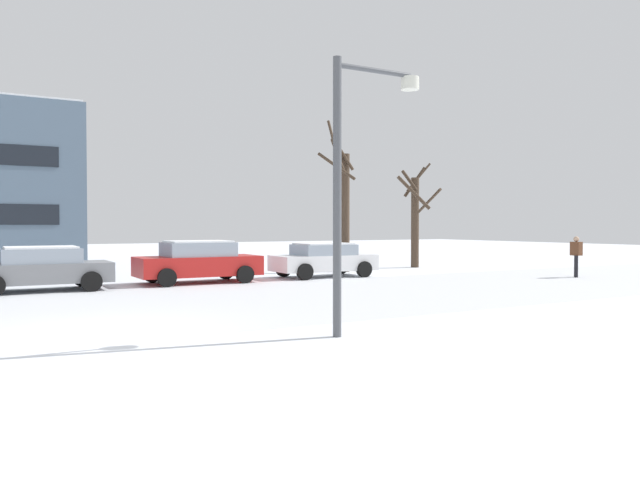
{
  "coord_description": "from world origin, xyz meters",
  "views": [
    {
      "loc": [
        -2.08,
        -12.12,
        2.08
      ],
      "look_at": [
        7.91,
        5.47,
        1.6
      ],
      "focal_mm": 34.38,
      "sensor_mm": 36.0,
      "label": 1
    }
  ],
  "objects_px": {
    "parked_car_red": "(198,261)",
    "street_lamp": "(354,164)",
    "pedestrian_crossing": "(576,253)",
    "parked_car_white": "(324,259)",
    "parked_car_gray": "(41,268)"
  },
  "relations": [
    {
      "from": "parked_car_red",
      "to": "pedestrian_crossing",
      "type": "height_order",
      "value": "pedestrian_crossing"
    },
    {
      "from": "parked_car_gray",
      "to": "pedestrian_crossing",
      "type": "height_order",
      "value": "pedestrian_crossing"
    },
    {
      "from": "parked_car_red",
      "to": "parked_car_white",
      "type": "xyz_separation_m",
      "value": [
        5.22,
        -0.04,
        -0.07
      ]
    },
    {
      "from": "parked_car_red",
      "to": "pedestrian_crossing",
      "type": "distance_m",
      "value": 14.94
    },
    {
      "from": "parked_car_red",
      "to": "parked_car_white",
      "type": "distance_m",
      "value": 5.23
    },
    {
      "from": "parked_car_gray",
      "to": "pedestrian_crossing",
      "type": "distance_m",
      "value": 19.86
    },
    {
      "from": "pedestrian_crossing",
      "to": "parked_car_red",
      "type": "bearing_deg",
      "value": 159.87
    },
    {
      "from": "parked_car_red",
      "to": "street_lamp",
      "type": "bearing_deg",
      "value": -93.96
    },
    {
      "from": "street_lamp",
      "to": "parked_car_white",
      "type": "distance_m",
      "value": 13.35
    },
    {
      "from": "street_lamp",
      "to": "parked_car_red",
      "type": "relative_size",
      "value": 1.19
    },
    {
      "from": "parked_car_gray",
      "to": "parked_car_red",
      "type": "xyz_separation_m",
      "value": [
        5.22,
        0.25,
        0.05
      ]
    },
    {
      "from": "street_lamp",
      "to": "parked_car_gray",
      "type": "height_order",
      "value": "street_lamp"
    },
    {
      "from": "parked_car_white",
      "to": "parked_car_gray",
      "type": "bearing_deg",
      "value": -178.89
    },
    {
      "from": "parked_car_white",
      "to": "pedestrian_crossing",
      "type": "distance_m",
      "value": 10.17
    },
    {
      "from": "pedestrian_crossing",
      "to": "parked_car_gray",
      "type": "bearing_deg",
      "value": 165.73
    }
  ]
}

